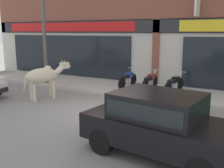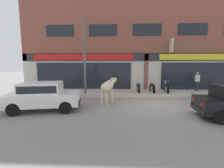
% 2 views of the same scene
% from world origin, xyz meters
% --- Properties ---
extents(ground_plane, '(90.00, 90.00, 0.00)m').
position_xyz_m(ground_plane, '(0.00, 0.00, 0.00)').
color(ground_plane, gray).
extents(sidewalk, '(19.00, 2.94, 0.13)m').
position_xyz_m(sidewalk, '(0.00, 3.67, 0.07)').
color(sidewalk, '#B7AFA3').
rests_on(sidewalk, ground).
extents(shop_building, '(23.00, 1.40, 9.04)m').
position_xyz_m(shop_building, '(0.00, 5.40, 4.30)').
color(shop_building, brown).
rests_on(shop_building, ground).
extents(cow, '(1.04, 2.06, 1.61)m').
position_xyz_m(cow, '(-3.13, 0.37, 1.01)').
color(cow, beige).
rests_on(cow, ground).
extents(car_1, '(3.81, 2.26, 1.46)m').
position_xyz_m(car_1, '(-6.30, -1.31, 0.81)').
color(car_1, black).
rests_on(car_1, ground).
extents(motorcycle_0, '(0.52, 1.81, 0.88)m').
position_xyz_m(motorcycle_0, '(-0.86, 3.67, 0.52)').
color(motorcycle_0, black).
rests_on(motorcycle_0, sidewalk).
extents(motorcycle_1, '(0.52, 1.81, 0.88)m').
position_xyz_m(motorcycle_1, '(0.28, 3.70, 0.52)').
color(motorcycle_1, black).
rests_on(motorcycle_1, sidewalk).
extents(motorcycle_2, '(0.58, 1.81, 0.88)m').
position_xyz_m(motorcycle_2, '(1.44, 3.63, 0.52)').
color(motorcycle_2, black).
rests_on(motorcycle_2, sidewalk).
extents(pedestrian, '(0.32, 0.48, 1.60)m').
position_xyz_m(pedestrian, '(4.18, 4.32, 1.12)').
color(pedestrian, '#2D2D33').
rests_on(pedestrian, sidewalk).
extents(utility_pole, '(0.18, 0.18, 5.55)m').
position_xyz_m(utility_pole, '(-5.00, 2.50, 2.91)').
color(utility_pole, '#595651').
rests_on(utility_pole, sidewalk).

